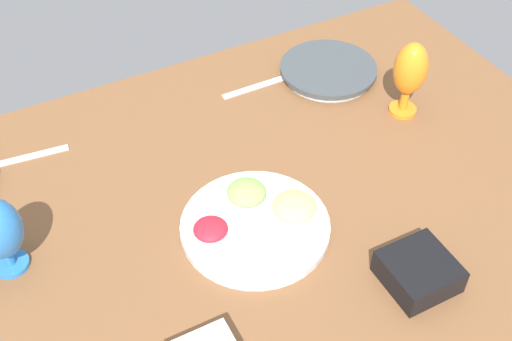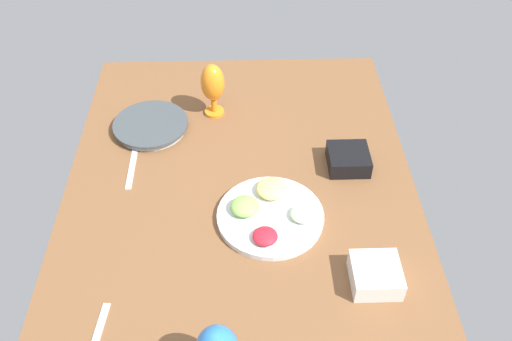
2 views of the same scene
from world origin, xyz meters
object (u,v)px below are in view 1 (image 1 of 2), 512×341
(fruit_platter, at_px, (257,222))
(square_bowl_black, at_px, (419,271))
(dinner_plate_right, at_px, (328,71))
(hurricane_glass_orange, at_px, (410,71))

(fruit_platter, distance_m, square_bowl_black, 0.32)
(dinner_plate_right, xyz_separation_m, hurricane_glass_orange, (0.08, -0.21, 0.10))
(fruit_platter, bearing_deg, dinner_plate_right, 42.96)
(dinner_plate_right, distance_m, square_bowl_black, 0.66)
(hurricane_glass_orange, relative_size, square_bowl_black, 1.55)
(square_bowl_black, bearing_deg, dinner_plate_right, 72.55)
(fruit_platter, height_order, square_bowl_black, square_bowl_black)
(hurricane_glass_orange, bearing_deg, square_bowl_black, -123.66)
(fruit_platter, xyz_separation_m, hurricane_glass_orange, (0.48, 0.17, 0.10))
(hurricane_glass_orange, bearing_deg, fruit_platter, -161.05)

